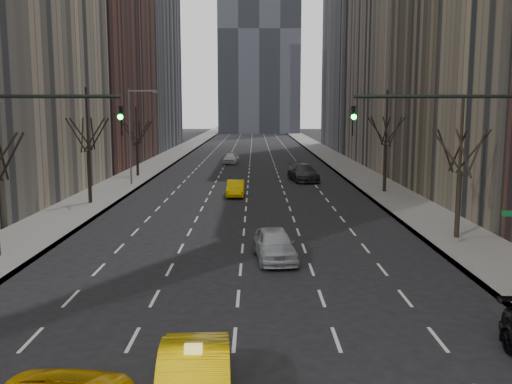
{
  "coord_description": "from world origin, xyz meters",
  "views": [
    {
      "loc": [
        0.64,
        -9.3,
        7.3
      ],
      "look_at": [
        0.71,
        16.65,
        3.5
      ],
      "focal_mm": 40.0,
      "sensor_mm": 36.0,
      "label": 1
    }
  ],
  "objects": [
    {
      "name": "sidewalk_left",
      "position": [
        -12.25,
        70.0,
        0.07
      ],
      "size": [
        4.5,
        320.0,
        0.15
      ],
      "primitive_type": "cube",
      "color": "slate",
      "rests_on": "ground"
    },
    {
      "name": "sidewalk_right",
      "position": [
        12.25,
        70.0,
        0.07
      ],
      "size": [
        4.5,
        320.0,
        0.15
      ],
      "primitive_type": "cube",
      "color": "slate",
      "rests_on": "ground"
    },
    {
      "name": "tree_lw_c",
      "position": [
        -12.0,
        34.0,
        4.04
      ],
      "size": [
        3.36,
        3.5,
        8.74
      ],
      "color": "black",
      "rests_on": "ground"
    },
    {
      "name": "tree_lw_d",
      "position": [
        -12.0,
        52.0,
        3.56
      ],
      "size": [
        3.36,
        3.5,
        7.36
      ],
      "color": "black",
      "rests_on": "ground"
    },
    {
      "name": "tree_rw_b",
      "position": [
        12.0,
        22.0,
        3.72
      ],
      "size": [
        3.36,
        3.5,
        7.82
      ],
      "color": "black",
      "rests_on": "ground"
    },
    {
      "name": "tree_rw_c",
      "position": [
        12.0,
        40.0,
        4.04
      ],
      "size": [
        3.36,
        3.5,
        8.74
      ],
      "color": "black",
      "rests_on": "ground"
    },
    {
      "name": "traffic_mast_right",
      "position": [
        9.11,
        12.0,
        5.49
      ],
      "size": [
        6.69,
        0.39,
        8.0
      ],
      "color": "black",
      "rests_on": "ground"
    },
    {
      "name": "streetlight_far",
      "position": [
        -10.84,
        45.0,
        5.62
      ],
      "size": [
        2.83,
        0.22,
        9.0
      ],
      "color": "slate",
      "rests_on": "ground"
    },
    {
      "name": "silver_sedan_ahead",
      "position": [
        1.62,
        17.66,
        0.78
      ],
      "size": [
        2.31,
        4.76,
        1.56
      ],
      "primitive_type": "imported",
      "rotation": [
        0.0,
        0.0,
        0.1
      ],
      "color": "#999CA0",
      "rests_on": "ground"
    },
    {
      "name": "far_taxi",
      "position": [
        -0.94,
        38.09,
        0.67
      ],
      "size": [
        1.47,
        4.09,
        1.34
      ],
      "primitive_type": "imported",
      "rotation": [
        0.0,
        0.0,
        -0.01
      ],
      "color": "yellow",
      "rests_on": "ground"
    },
    {
      "name": "far_suv_grey",
      "position": [
        5.59,
        48.36,
        0.86
      ],
      "size": [
        3.22,
        6.23,
        1.73
      ],
      "primitive_type": "imported",
      "rotation": [
        0.0,
        0.0,
        0.14
      ],
      "color": "#2D2D32",
      "rests_on": "ground"
    },
    {
      "name": "far_car_white",
      "position": [
        -2.53,
        66.52,
        0.75
      ],
      "size": [
        2.26,
        4.59,
        1.51
      ],
      "primitive_type": "imported",
      "rotation": [
        0.0,
        0.0,
        -0.11
      ],
      "color": "white",
      "rests_on": "ground"
    }
  ]
}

